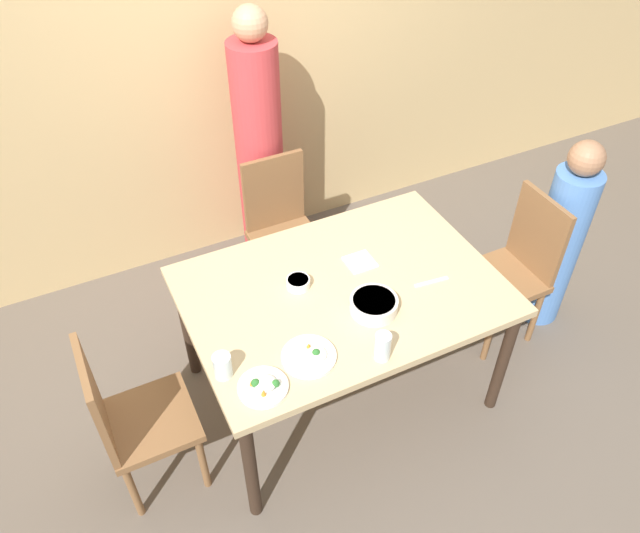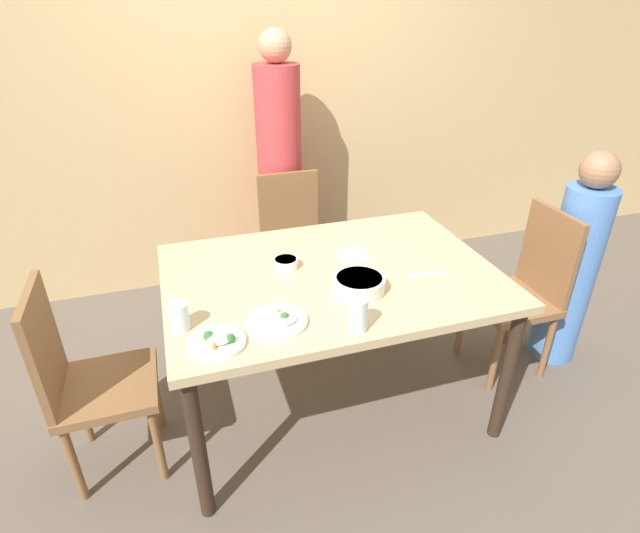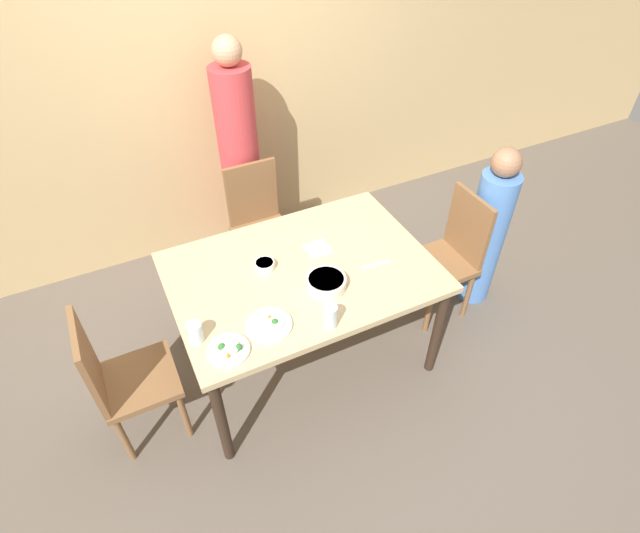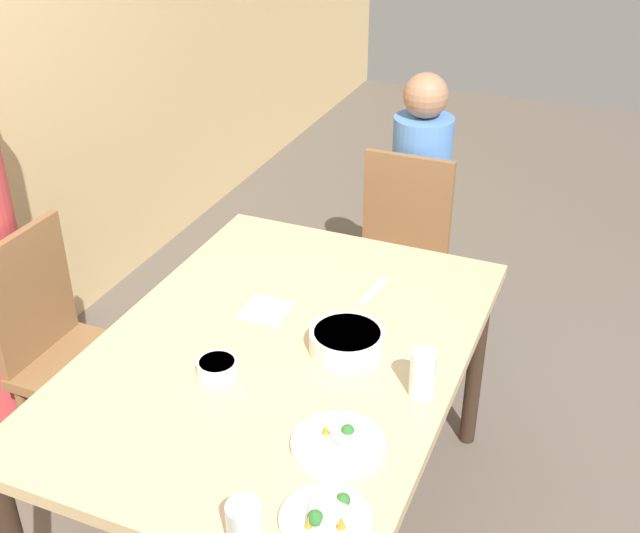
{
  "view_description": "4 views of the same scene",
  "coord_description": "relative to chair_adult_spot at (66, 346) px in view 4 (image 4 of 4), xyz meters",
  "views": [
    {
      "loc": [
        -1.04,
        -1.88,
        2.86
      ],
      "look_at": [
        -0.14,
        -0.05,
        1.01
      ],
      "focal_mm": 35.0,
      "sensor_mm": 36.0,
      "label": 1
    },
    {
      "loc": [
        -0.65,
        -1.87,
        1.89
      ],
      "look_at": [
        -0.04,
        0.04,
        0.78
      ],
      "focal_mm": 28.0,
      "sensor_mm": 36.0,
      "label": 2
    },
    {
      "loc": [
        -0.84,
        -1.94,
        2.71
      ],
      "look_at": [
        0.1,
        -0.04,
        0.79
      ],
      "focal_mm": 28.0,
      "sensor_mm": 36.0,
      "label": 3
    },
    {
      "loc": [
        -1.74,
        -0.86,
        2.17
      ],
      "look_at": [
        0.11,
        -0.08,
        1.01
      ],
      "focal_mm": 45.0,
      "sensor_mm": 36.0,
      "label": 4
    }
  ],
  "objects": [
    {
      "name": "chair_child_spot",
      "position": [
        1.04,
        -0.9,
        0.0
      ],
      "size": [
        0.4,
        0.4,
        0.93
      ],
      "rotation": [
        0.0,
        0.0,
        -1.57
      ],
      "color": "brown",
      "rests_on": "ground_plane"
    },
    {
      "name": "glass_water_tall",
      "position": [
        -0.74,
        -1.11,
        0.33
      ],
      "size": [
        0.08,
        0.08,
        0.11
      ],
      "color": "silver",
      "rests_on": "dining_table"
    },
    {
      "name": "dining_table",
      "position": [
        -0.05,
        -0.87,
        0.2
      ],
      "size": [
        1.5,
        1.06,
        0.77
      ],
      "color": "tan",
      "rests_on": "ground_plane"
    },
    {
      "name": "fork_steel",
      "position": [
        0.35,
        -1.02,
        0.28
      ],
      "size": [
        0.18,
        0.04,
        0.01
      ],
      "color": "silver",
      "rests_on": "dining_table"
    },
    {
      "name": "glass_water_short",
      "position": [
        -0.1,
        -1.32,
        0.34
      ],
      "size": [
        0.07,
        0.07,
        0.14
      ],
      "color": "silver",
      "rests_on": "dining_table"
    },
    {
      "name": "ground_plane",
      "position": [
        -0.05,
        -0.87,
        -0.5
      ],
      "size": [
        10.0,
        10.0,
        0.0
      ],
      "primitive_type": "plane",
      "color": "#60564C"
    },
    {
      "name": "chair_adult_spot",
      "position": [
        0.0,
        0.0,
        0.0
      ],
      "size": [
        0.4,
        0.4,
        0.93
      ],
      "color": "brown",
      "rests_on": "ground_plane"
    },
    {
      "name": "napkin_folded",
      "position": [
        0.11,
        -0.74,
        0.28
      ],
      "size": [
        0.14,
        0.14,
        0.01
      ],
      "color": "white",
      "rests_on": "dining_table"
    },
    {
      "name": "bowl_curry",
      "position": [
        0.01,
        -1.06,
        0.31
      ],
      "size": [
        0.22,
        0.22,
        0.07
      ],
      "color": "silver",
      "rests_on": "dining_table"
    },
    {
      "name": "bowl_rice_small",
      "position": [
        -0.24,
        -0.77,
        0.3
      ],
      "size": [
        0.11,
        0.11,
        0.05
      ],
      "color": "white",
      "rests_on": "dining_table"
    },
    {
      "name": "plate_rice_adult",
      "position": [
        -0.62,
        -1.25,
        0.29
      ],
      "size": [
        0.21,
        0.21,
        0.05
      ],
      "color": "white",
      "rests_on": "dining_table"
    },
    {
      "name": "person_child",
      "position": [
        1.33,
        -0.9,
        0.07
      ],
      "size": [
        0.26,
        0.26,
        1.22
      ],
      "color": "#5184D1",
      "rests_on": "ground_plane"
    },
    {
      "name": "plate_rice_child",
      "position": [
        -0.38,
        -1.19,
        0.29
      ],
      "size": [
        0.24,
        0.24,
        0.05
      ],
      "color": "white",
      "rests_on": "dining_table"
    }
  ]
}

